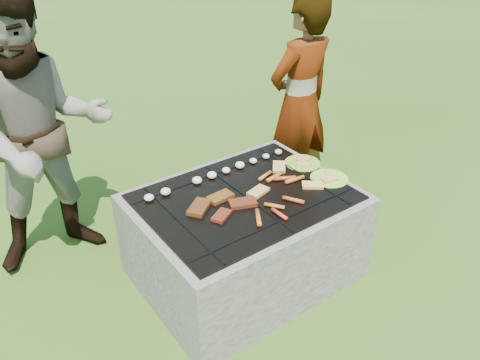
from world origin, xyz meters
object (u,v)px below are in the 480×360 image
Objects in this scene: cook at (300,103)px; bystander at (43,135)px; fire_pit at (245,239)px; plate_far at (303,163)px; plate_near at (329,179)px.

bystander is at bearing -14.21° from cook.
plate_far is at bearing 9.96° from fire_pit.
cook is (0.37, 0.46, 0.20)m from plate_far.
plate_near is (-0.00, -0.25, 0.00)m from plate_far.
cook reaches higher than plate_far.
fire_pit is 0.80× the size of cook.
plate_near is 0.18× the size of cook.
plate_far is 0.85× the size of plate_near.
plate_far is at bearing 47.98° from cook.
plate_near is 0.16× the size of bystander.
cook is at bearing 50.77° from plate_far.
plate_near is (0.56, -0.15, 0.33)m from fire_pit.
fire_pit is at bearing -40.55° from bystander.
cook is at bearing -5.33° from bystander.
plate_near is at bearing -15.42° from fire_pit.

